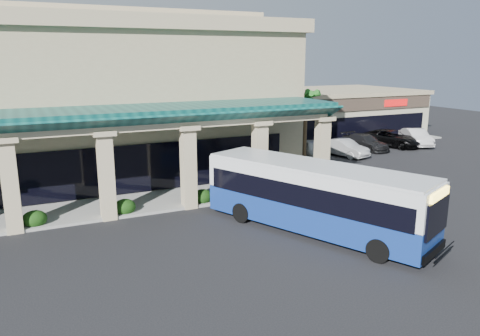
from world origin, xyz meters
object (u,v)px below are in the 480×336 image
car_white (344,148)px  car_extra (416,137)px  transit_bus (314,199)px  car_red (365,142)px  car_gray (391,138)px  pedestrian (422,198)px  car_silver (314,150)px

car_white → car_extra: 9.51m
transit_bus → car_red: bearing=19.7°
transit_bus → car_extra: 26.79m
car_gray → car_extra: (2.53, -0.63, 0.01)m
pedestrian → car_extra: size_ratio=0.33×
car_white → car_extra: (9.44, 1.12, 0.07)m
car_white → car_gray: 7.13m
car_gray → pedestrian: bearing=-150.8°
car_red → pedestrian: bearing=-127.1°
transit_bus → pedestrian: size_ratio=7.34×
car_white → car_gray: car_gray is taller
transit_bus → car_red: size_ratio=2.46×
car_extra → car_red: bearing=-161.4°
transit_bus → pedestrian: transit_bus is taller
pedestrian → car_white: 15.06m
pedestrian → car_gray: bearing=-14.8°
transit_bus → car_red: (16.27, 15.53, -0.97)m
car_silver → car_gray: car_silver is taller
pedestrian → car_red: pedestrian is taller
car_extra → car_white: bearing=-150.5°
transit_bus → car_white: bearing=23.9°
car_silver → car_white: size_ratio=1.05×
car_gray → transit_bus: bearing=-163.8°
car_white → car_extra: bearing=-6.5°
car_red → car_extra: car_extra is taller
car_red → car_extra: 5.85m
car_gray → car_silver: bearing=166.6°
transit_bus → car_extra: transit_bus is taller
car_silver → car_white: bearing=17.0°
transit_bus → car_gray: size_ratio=2.10×
transit_bus → car_red: transit_bus is taller
car_silver → car_gray: 10.09m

